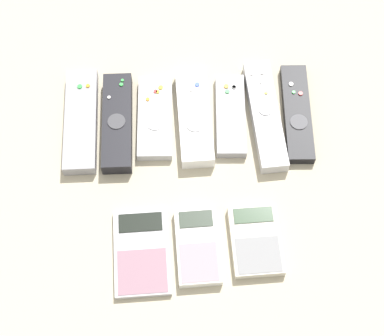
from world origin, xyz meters
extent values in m
plane|color=#B2A88E|center=(0.00, 0.00, 0.00)|extent=(3.00, 3.00, 0.00)
cube|color=gray|center=(-0.18, 0.14, 0.01)|extent=(0.06, 0.20, 0.02)
cylinder|color=orange|center=(-0.17, 0.20, 0.02)|extent=(0.01, 0.01, 0.00)
cylinder|color=green|center=(-0.18, 0.20, 0.02)|extent=(0.01, 0.01, 0.00)
cube|color=black|center=(-0.12, 0.13, 0.01)|extent=(0.05, 0.18, 0.03)
cylinder|color=#38383D|center=(-0.12, 0.12, 0.03)|extent=(0.03, 0.03, 0.00)
cylinder|color=silver|center=(-0.13, 0.17, 0.03)|extent=(0.01, 0.01, 0.00)
cylinder|color=green|center=(-0.11, 0.21, 0.03)|extent=(0.01, 0.01, 0.00)
cylinder|color=green|center=(-0.11, 0.20, 0.03)|extent=(0.01, 0.01, 0.00)
cube|color=#B7B7BC|center=(-0.06, 0.14, 0.01)|extent=(0.07, 0.16, 0.02)
cylinder|color=silver|center=(-0.06, 0.12, 0.02)|extent=(0.03, 0.03, 0.00)
cylinder|color=yellow|center=(-0.05, 0.18, 0.02)|extent=(0.01, 0.01, 0.00)
cylinder|color=orange|center=(-0.07, 0.17, 0.02)|extent=(0.01, 0.01, 0.00)
cylinder|color=red|center=(-0.05, 0.19, 0.02)|extent=(0.01, 0.01, 0.00)
cylinder|color=yellow|center=(-0.04, 0.19, 0.02)|extent=(0.01, 0.01, 0.00)
cube|color=white|center=(0.01, 0.13, 0.01)|extent=(0.06, 0.18, 0.03)
cylinder|color=#99999E|center=(0.01, 0.11, 0.03)|extent=(0.03, 0.03, 0.00)
cylinder|color=silver|center=(0.01, 0.18, 0.03)|extent=(0.01, 0.01, 0.00)
cylinder|color=blue|center=(0.02, 0.19, 0.03)|extent=(0.01, 0.01, 0.00)
cube|color=gray|center=(0.07, 0.13, 0.01)|extent=(0.06, 0.16, 0.02)
cylinder|color=silver|center=(0.08, 0.19, 0.02)|extent=(0.01, 0.01, 0.00)
cylinder|color=orange|center=(0.07, 0.19, 0.02)|extent=(0.01, 0.01, 0.00)
cylinder|color=silver|center=(0.08, 0.19, 0.02)|extent=(0.01, 0.01, 0.00)
cylinder|color=green|center=(0.07, 0.18, 0.02)|extent=(0.01, 0.01, 0.00)
cube|color=#B7B7BC|center=(0.13, 0.13, 0.01)|extent=(0.05, 0.21, 0.02)
cylinder|color=#99999E|center=(0.13, 0.13, 0.02)|extent=(0.02, 0.02, 0.00)
cylinder|color=silver|center=(0.12, 0.21, 0.02)|extent=(0.01, 0.01, 0.00)
cylinder|color=yellow|center=(0.14, 0.17, 0.02)|extent=(0.01, 0.01, 0.00)
cylinder|color=silver|center=(0.13, 0.21, 0.02)|extent=(0.01, 0.01, 0.00)
cylinder|color=silver|center=(0.13, 0.19, 0.02)|extent=(0.01, 0.01, 0.00)
cube|color=black|center=(0.19, 0.13, 0.01)|extent=(0.06, 0.19, 0.02)
cylinder|color=#38383D|center=(0.19, 0.11, 0.02)|extent=(0.03, 0.03, 0.00)
cylinder|color=silver|center=(0.18, 0.18, 0.02)|extent=(0.01, 0.01, 0.00)
cylinder|color=red|center=(0.20, 0.16, 0.02)|extent=(0.01, 0.01, 0.00)
cylinder|color=green|center=(0.18, 0.17, 0.02)|extent=(0.01, 0.01, 0.00)
cube|color=#B2B2B7|center=(-0.09, -0.10, 0.01)|extent=(0.09, 0.14, 0.01)
cube|color=black|center=(-0.09, -0.05, 0.01)|extent=(0.07, 0.03, 0.00)
cube|color=gray|center=(-0.09, -0.13, 0.01)|extent=(0.08, 0.07, 0.00)
cube|color=silver|center=(0.00, -0.10, 0.01)|extent=(0.07, 0.12, 0.02)
cube|color=#333D33|center=(0.00, -0.06, 0.02)|extent=(0.05, 0.03, 0.00)
cube|color=#A27F8B|center=(0.00, -0.13, 0.02)|extent=(0.06, 0.06, 0.00)
cube|color=beige|center=(0.09, -0.09, 0.01)|extent=(0.08, 0.12, 0.02)
cube|color=#2D422D|center=(0.09, -0.06, 0.02)|extent=(0.06, 0.03, 0.00)
cube|color=gray|center=(0.09, -0.12, 0.02)|extent=(0.07, 0.06, 0.00)
camera|label=1|loc=(-0.03, -0.43, 0.95)|focal=60.00mm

